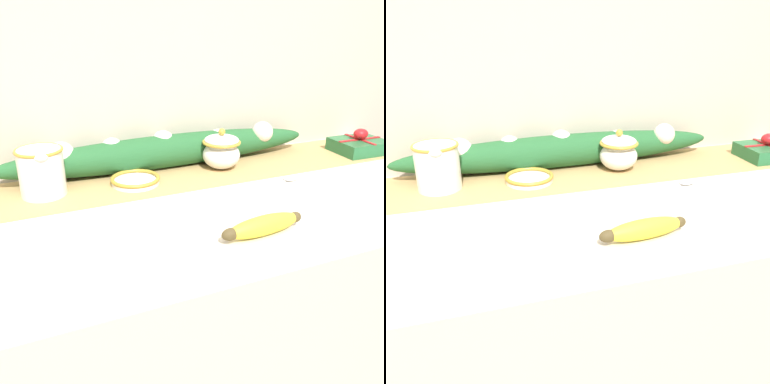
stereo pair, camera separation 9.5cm
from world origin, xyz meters
TOP-DOWN VIEW (x-y plane):
  - countertop at (0.00, 0.00)m, footprint 1.53×0.66m
  - back_wall at (0.00, 0.35)m, footprint 2.33×0.04m
  - table_runner at (0.00, 0.20)m, footprint 1.41×0.25m
  - cream_pitcher at (-0.35, 0.20)m, footprint 0.12×0.14m
  - sugar_bowl at (0.15, 0.20)m, footprint 0.11×0.11m
  - small_dish at (-0.12, 0.18)m, footprint 0.13×0.13m
  - banana at (0.04, -0.19)m, footprint 0.20×0.06m
  - spoon at (0.27, 0.04)m, footprint 0.16×0.04m
  - gift_box at (0.63, 0.16)m, footprint 0.16×0.14m
  - poinsettia_garland at (-0.00, 0.28)m, footprint 0.95×0.10m

SIDE VIEW (x-z plane):
  - countertop at x=0.00m, z-range 0.00..0.89m
  - table_runner at x=0.00m, z-range 0.89..0.89m
  - spoon at x=0.27m, z-range 0.89..0.90m
  - small_dish at x=-0.12m, z-range 0.89..0.91m
  - banana at x=0.04m, z-range 0.89..0.93m
  - gift_box at x=0.63m, z-range 0.88..0.95m
  - poinsettia_garland at x=0.00m, z-range 0.89..1.00m
  - sugar_bowl at x=0.15m, z-range 0.89..1.00m
  - cream_pitcher at x=-0.35m, z-range 0.90..1.02m
  - back_wall at x=0.00m, z-range 0.00..2.40m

